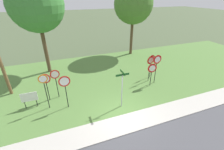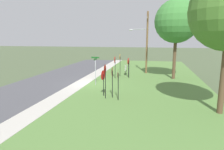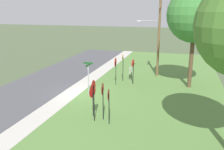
% 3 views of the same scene
% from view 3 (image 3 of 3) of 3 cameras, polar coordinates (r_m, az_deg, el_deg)
% --- Properties ---
extents(ground_plane, '(160.00, 160.00, 0.00)m').
position_cam_3_polar(ground_plane, '(21.03, -7.37, -4.37)').
color(ground_plane, '#4C5B3D').
extents(road_asphalt, '(44.00, 6.40, 0.01)m').
position_cam_3_polar(road_asphalt, '(23.32, -18.24, -3.04)').
color(road_asphalt, '#4C4C51').
rests_on(road_asphalt, ground_plane).
extents(sidewalk_strip, '(44.00, 1.60, 0.06)m').
position_cam_3_polar(sidewalk_strip, '(21.35, -9.34, -4.07)').
color(sidewalk_strip, '#BCB7AD').
rests_on(sidewalk_strip, ground_plane).
extents(grass_median, '(44.00, 12.00, 0.04)m').
position_cam_3_polar(grass_median, '(19.50, 9.09, -5.99)').
color(grass_median, '#567F3D').
rests_on(grass_median, ground_plane).
extents(stop_sign_near_left, '(0.79, 0.10, 2.57)m').
position_cam_3_polar(stop_sign_near_left, '(22.77, 0.85, 2.34)').
color(stop_sign_near_left, black).
rests_on(stop_sign_near_left, grass_median).
extents(stop_sign_near_right, '(0.75, 0.13, 2.28)m').
position_cam_3_polar(stop_sign_near_right, '(23.70, 4.96, 2.22)').
color(stop_sign_near_right, black).
rests_on(stop_sign_near_right, grass_median).
extents(stop_sign_far_left, '(0.70, 0.11, 2.40)m').
position_cam_3_polar(stop_sign_far_left, '(22.99, 4.98, 2.03)').
color(stop_sign_far_left, black).
rests_on(stop_sign_far_left, grass_median).
extents(stop_sign_far_center, '(0.61, 0.12, 2.74)m').
position_cam_3_polar(stop_sign_far_center, '(23.89, 2.55, 3.07)').
color(stop_sign_far_center, black).
rests_on(stop_sign_far_center, grass_median).
extents(yield_sign_near_left, '(0.72, 0.13, 2.33)m').
position_cam_3_polar(yield_sign_near_left, '(14.84, -0.84, -5.46)').
color(yield_sign_near_left, black).
rests_on(yield_sign_near_left, grass_median).
extents(yield_sign_near_right, '(0.83, 0.10, 2.72)m').
position_cam_3_polar(yield_sign_near_right, '(15.24, -4.43, -3.66)').
color(yield_sign_near_right, black).
rests_on(yield_sign_near_right, grass_median).
extents(yield_sign_far_left, '(0.80, 0.18, 2.14)m').
position_cam_3_polar(yield_sign_far_left, '(16.08, -4.65, -4.43)').
color(yield_sign_far_left, black).
rests_on(yield_sign_far_left, grass_median).
extents(yield_sign_far_right, '(0.76, 0.13, 2.50)m').
position_cam_3_polar(yield_sign_far_right, '(15.43, -2.26, -4.12)').
color(yield_sign_far_right, black).
rests_on(yield_sign_far_right, grass_median).
extents(street_name_post, '(0.96, 0.82, 2.86)m').
position_cam_3_polar(street_name_post, '(19.83, -5.58, -0.24)').
color(street_name_post, '#9EA0A8').
rests_on(street_name_post, grass_median).
extents(utility_pole, '(2.10, 2.57, 8.06)m').
position_cam_3_polar(utility_pole, '(25.89, 10.56, 9.24)').
color(utility_pole, brown).
rests_on(utility_pole, grass_median).
extents(notice_board, '(1.10, 0.07, 1.25)m').
position_cam_3_polar(notice_board, '(25.18, 4.42, 1.09)').
color(notice_board, black).
rests_on(notice_board, grass_median).
extents(oak_tree_left, '(4.85, 4.85, 8.95)m').
position_cam_3_polar(oak_tree_left, '(22.54, 18.97, 13.25)').
color(oak_tree_left, brown).
rests_on(oak_tree_left, grass_median).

